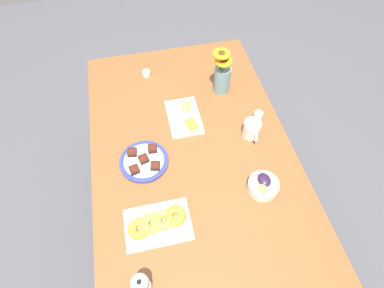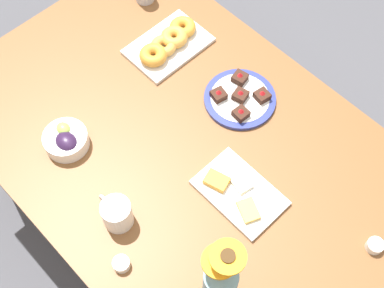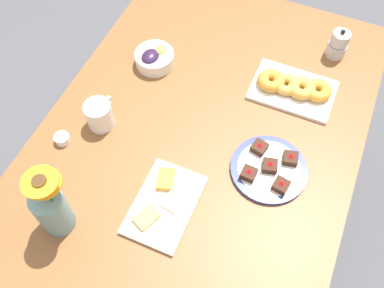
{
  "view_description": "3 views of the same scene",
  "coord_description": "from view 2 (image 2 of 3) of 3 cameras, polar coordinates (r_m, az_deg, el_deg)",
  "views": [
    {
      "loc": [
        0.82,
        -0.18,
        1.99
      ],
      "look_at": [
        0.0,
        0.0,
        0.78
      ],
      "focal_mm": 28.0,
      "sensor_mm": 36.0,
      "label": 1
    },
    {
      "loc": [
        -0.58,
        0.56,
        2.2
      ],
      "look_at": [
        0.0,
        0.0,
        0.78
      ],
      "focal_mm": 50.0,
      "sensor_mm": 36.0,
      "label": 2
    },
    {
      "loc": [
        -0.64,
        -0.27,
        1.9
      ],
      "look_at": [
        0.0,
        0.0,
        0.78
      ],
      "focal_mm": 40.0,
      "sensor_mm": 36.0,
      "label": 3
    }
  ],
  "objects": [
    {
      "name": "dessert_plate",
      "position": [
        1.77,
        5.14,
        4.89
      ],
      "size": [
        0.24,
        0.24,
        0.05
      ],
      "color": "navy",
      "rests_on": "dining_table"
    },
    {
      "name": "dining_table",
      "position": [
        1.74,
        0.0,
        -2.03
      ],
      "size": [
        1.6,
        1.0,
        0.74
      ],
      "color": "brown",
      "rests_on": "ground_plane"
    },
    {
      "name": "croissant_platter",
      "position": [
        1.89,
        -2.54,
        10.71
      ],
      "size": [
        0.19,
        0.28,
        0.05
      ],
      "color": "white",
      "rests_on": "dining_table"
    },
    {
      "name": "coffee_mug",
      "position": [
        1.54,
        -8.03,
        -7.35
      ],
      "size": [
        0.12,
        0.09,
        0.1
      ],
      "color": "white",
      "rests_on": "dining_table"
    },
    {
      "name": "grape_bowl",
      "position": [
        1.7,
        -13.29,
        0.43
      ],
      "size": [
        0.14,
        0.14,
        0.07
      ],
      "color": "white",
      "rests_on": "dining_table"
    },
    {
      "name": "jam_cup_honey",
      "position": [
        1.61,
        18.93,
        -10.21
      ],
      "size": [
        0.05,
        0.05,
        0.03
      ],
      "color": "white",
      "rests_on": "dining_table"
    },
    {
      "name": "jam_cup_berry",
      "position": [
        1.52,
        -7.55,
        -12.55
      ],
      "size": [
        0.05,
        0.05,
        0.03
      ],
      "color": "white",
      "rests_on": "dining_table"
    },
    {
      "name": "cheese_platter",
      "position": [
        1.6,
        5.0,
        -5.07
      ],
      "size": [
        0.26,
        0.17,
        0.03
      ],
      "color": "white",
      "rests_on": "dining_table"
    },
    {
      "name": "flower_vase",
      "position": [
        1.41,
        3.03,
        -14.52
      ],
      "size": [
        0.11,
        0.11,
        0.27
      ],
      "color": "#6B939E",
      "rests_on": "dining_table"
    },
    {
      "name": "ground_plane",
      "position": [
        2.34,
        0.0,
        -9.43
      ],
      "size": [
        6.0,
        6.0,
        0.0
      ],
      "primitive_type": "plane",
      "color": "#4C4C51"
    }
  ]
}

